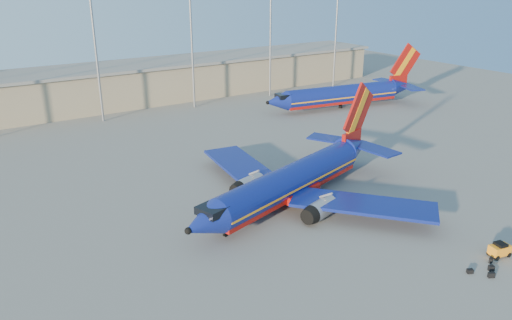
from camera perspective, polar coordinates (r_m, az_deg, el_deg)
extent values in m
plane|color=slate|center=(64.92, -0.46, -4.12)|extent=(220.00, 220.00, 0.00)
cube|color=gray|center=(117.78, -11.98, 8.71)|extent=(120.00, 15.00, 8.00)
cube|color=slate|center=(117.04, -12.13, 10.72)|extent=(122.00, 16.00, 0.60)
cylinder|color=gray|center=(100.19, -17.86, 12.01)|extent=(0.44, 0.44, 28.00)
cylinder|color=gray|center=(107.35, -7.36, 13.29)|extent=(0.44, 0.44, 28.00)
cylinder|color=gray|center=(117.52, 1.66, 14.04)|extent=(0.44, 0.44, 28.00)
cylinder|color=gray|center=(129.98, 9.14, 14.41)|extent=(0.44, 0.44, 28.00)
cylinder|color=navy|center=(62.28, 3.93, -2.37)|extent=(25.73, 10.95, 3.95)
cube|color=#9F120C|center=(62.68, 3.91, -3.22)|extent=(25.52, 10.23, 1.39)
cube|color=orange|center=(62.38, 3.93, -2.59)|extent=(25.74, 10.99, 0.24)
cone|color=navy|center=(52.02, -6.10, -7.25)|extent=(5.41, 5.05, 3.95)
cube|color=black|center=(52.42, -5.04, -5.74)|extent=(3.24, 3.38, 0.85)
cone|color=navy|center=(74.52, 11.12, 1.47)|extent=(6.44, 5.35, 3.95)
cube|color=#9F120C|center=(73.36, 10.86, 2.37)|extent=(4.47, 1.82, 2.35)
cube|color=#9F120C|center=(73.59, 11.64, 5.41)|extent=(7.63, 2.52, 8.53)
cube|color=orange|center=(73.41, 11.56, 5.38)|extent=(5.14, 1.89, 6.69)
cube|color=navy|center=(75.71, 8.61, 2.40)|extent=(6.06, 7.54, 0.24)
cube|color=navy|center=(72.39, 13.47, 1.21)|extent=(3.70, 7.06, 0.24)
cube|color=navy|center=(69.30, -1.54, -0.77)|extent=(7.54, 17.14, 0.37)
cube|color=navy|center=(59.41, 12.17, -4.99)|extent=(14.77, 16.10, 0.37)
cube|color=#9F120C|center=(63.24, 4.19, -3.43)|extent=(7.32, 5.79, 1.07)
cylinder|color=gray|center=(65.20, -0.70, -2.83)|extent=(4.32, 3.23, 2.24)
cylinder|color=gray|center=(59.15, 7.49, -5.55)|extent=(4.32, 3.23, 2.24)
cylinder|color=gray|center=(55.14, -3.51, -8.18)|extent=(0.32, 0.32, 1.18)
cylinder|color=black|center=(55.26, -3.50, -8.40)|extent=(0.73, 0.45, 0.68)
cylinder|color=black|center=(65.95, 2.78, -3.31)|extent=(1.03, 0.81, 0.90)
cylinder|color=black|center=(63.03, 6.79, -4.60)|extent=(1.03, 0.81, 0.90)
cylinder|color=navy|center=(109.05, 9.70, 7.37)|extent=(26.43, 8.13, 4.03)
cube|color=#9F120C|center=(109.28, 9.67, 6.85)|extent=(26.31, 7.38, 1.42)
cube|color=orange|center=(109.11, 9.69, 7.23)|extent=(26.44, 8.18, 0.24)
cone|color=navy|center=(101.45, 2.41, 6.68)|extent=(5.15, 4.70, 4.03)
cube|color=black|center=(101.84, 3.13, 7.32)|extent=(3.03, 3.21, 0.87)
cone|color=navy|center=(118.43, 16.19, 8.07)|extent=(6.23, 4.88, 4.03)
cube|color=#9F120C|center=(117.59, 15.93, 8.75)|extent=(4.61, 1.32, 2.39)
cube|color=#9F120C|center=(117.91, 16.69, 10.59)|extent=(7.94, 1.62, 8.69)
cube|color=orange|center=(117.77, 16.61, 10.59)|extent=(5.32, 1.30, 6.81)
cube|color=navy|center=(120.82, 14.94, 8.71)|extent=(3.61, 7.12, 0.24)
cube|color=navy|center=(115.30, 17.23, 7.95)|extent=(5.56, 7.68, 0.24)
cylinder|color=black|center=(109.61, 9.62, 6.13)|extent=(0.87, 0.87, 0.98)
cube|color=orange|center=(57.07, 26.08, -9.19)|extent=(2.27, 1.57, 0.99)
cube|color=black|center=(56.80, 26.17, -8.67)|extent=(1.18, 1.26, 0.35)
cylinder|color=black|center=(57.05, 25.06, -9.58)|extent=(0.54, 0.28, 0.51)
cylinder|color=black|center=(56.44, 25.85, -10.05)|extent=(0.54, 0.28, 0.51)
cylinder|color=black|center=(58.14, 26.15, -9.20)|extent=(0.54, 0.28, 0.51)
cylinder|color=black|center=(57.54, 26.94, -9.65)|extent=(0.54, 0.28, 0.51)
cube|color=black|center=(53.29, 25.30, -11.81)|extent=(0.70, 0.58, 0.52)
cube|color=black|center=(54.42, 25.30, -11.11)|extent=(0.64, 0.59, 0.54)
cube|color=black|center=(55.79, 25.25, -10.32)|extent=(0.72, 0.55, 0.50)
cube|color=black|center=(53.19, 23.26, -11.59)|extent=(0.70, 0.61, 0.43)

